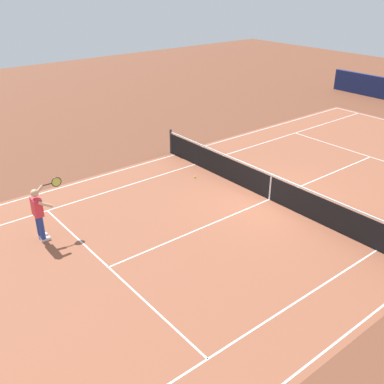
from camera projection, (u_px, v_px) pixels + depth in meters
ground_plane at (269, 199)px, 15.70m from camera, size 60.00×60.00×0.00m
court_slab at (269, 199)px, 15.70m from camera, size 24.20×11.40×0.00m
court_line_markings at (269, 199)px, 15.70m from camera, size 23.85×11.05×0.01m
tennis_net at (271, 187)px, 15.48m from camera, size 0.10×11.70×1.08m
tennis_player_near at (39, 211)px, 12.99m from camera, size 1.08×0.78×1.70m
tennis_ball at (195, 177)px, 17.34m from camera, size 0.07×0.07×0.07m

